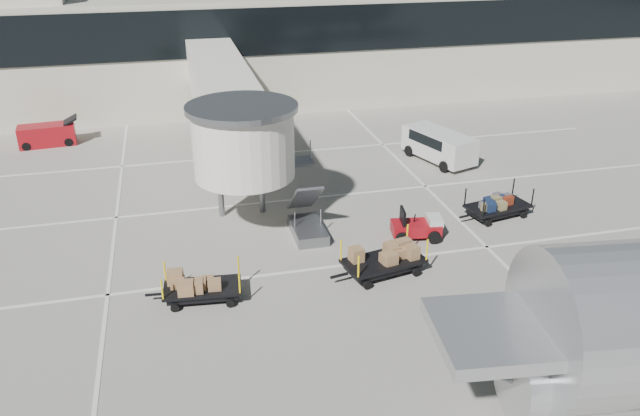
# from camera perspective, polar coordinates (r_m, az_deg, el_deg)

# --- Properties ---
(ground) EXTENTS (140.00, 140.00, 0.00)m
(ground) POSITION_cam_1_polar(r_m,az_deg,el_deg) (24.67, 4.70, -7.37)
(ground) COLOR #A49F93
(ground) RESTS_ON ground
(lane_markings) EXTENTS (40.00, 30.00, 0.02)m
(lane_markings) POSITION_cam_1_polar(r_m,az_deg,el_deg) (32.45, -1.54, 1.11)
(lane_markings) COLOR silver
(lane_markings) RESTS_ON ground
(terminal) EXTENTS (64.00, 12.11, 15.20)m
(terminal) POSITION_cam_1_polar(r_m,az_deg,el_deg) (50.84, -6.42, 14.67)
(terminal) COLOR beige
(terminal) RESTS_ON ground
(jet_bridge) EXTENTS (5.70, 20.40, 6.03)m
(jet_bridge) POSITION_cam_1_polar(r_m,az_deg,el_deg) (33.27, -8.38, 9.30)
(jet_bridge) COLOR white
(jet_bridge) RESTS_ON ground
(baggage_tug) EXTENTS (2.36, 1.72, 1.45)m
(baggage_tug) POSITION_cam_1_polar(r_m,az_deg,el_deg) (28.38, 8.89, -1.75)
(baggage_tug) COLOR maroon
(baggage_tug) RESTS_ON ground
(suitcase_cart) EXTENTS (3.84, 2.08, 1.47)m
(suitcase_cart) POSITION_cam_1_polar(r_m,az_deg,el_deg) (31.17, 15.87, 0.14)
(suitcase_cart) COLOR black
(suitcase_cart) RESTS_ON ground
(box_cart_near) EXTENTS (4.10, 2.24, 1.57)m
(box_cart_near) POSITION_cam_1_polar(r_m,az_deg,el_deg) (25.37, 5.80, -4.78)
(box_cart_near) COLOR black
(box_cart_near) RESTS_ON ground
(box_cart_far) EXTENTS (3.64, 1.73, 1.40)m
(box_cart_far) POSITION_cam_1_polar(r_m,az_deg,el_deg) (24.12, -10.97, -7.05)
(box_cart_far) COLOR black
(box_cart_far) RESTS_ON ground
(ground_worker) EXTENTS (0.76, 0.63, 1.79)m
(ground_worker) POSITION_cam_1_polar(r_m,az_deg,el_deg) (22.04, 15.69, -9.95)
(ground_worker) COLOR #BBE818
(ground_worker) RESTS_ON ground
(minivan) EXTENTS (3.25, 5.02, 1.77)m
(minivan) POSITION_cam_1_polar(r_m,az_deg,el_deg) (37.61, 10.70, 5.84)
(minivan) COLOR silver
(minivan) RESTS_ON ground
(belt_loader) EXTENTS (3.71, 1.74, 1.73)m
(belt_loader) POSITION_cam_1_polar(r_m,az_deg,el_deg) (43.25, -23.65, 6.13)
(belt_loader) COLOR maroon
(belt_loader) RESTS_ON ground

